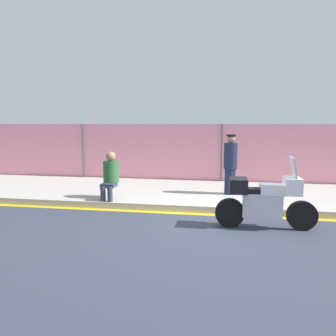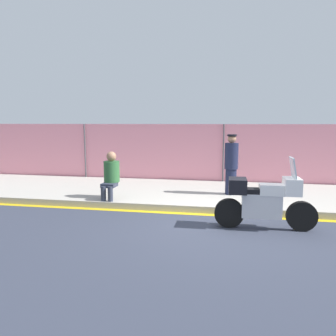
% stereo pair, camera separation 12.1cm
% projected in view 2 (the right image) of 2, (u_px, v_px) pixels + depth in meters
% --- Properties ---
extents(ground_plane, '(120.00, 120.00, 0.00)m').
position_uv_depth(ground_plane, '(219.00, 225.00, 7.06)').
color(ground_plane, '#333847').
extents(sidewalk, '(37.60, 3.60, 0.17)m').
position_uv_depth(sidewalk, '(221.00, 195.00, 9.62)').
color(sidewalk, '#ADA89E').
rests_on(sidewalk, ground_plane).
extents(curb_paint_stripe, '(37.60, 0.18, 0.01)m').
position_uv_depth(curb_paint_stripe, '(220.00, 215.00, 7.79)').
color(curb_paint_stripe, gold).
rests_on(curb_paint_stripe, ground_plane).
extents(storefront_fence, '(35.72, 0.17, 2.14)m').
position_uv_depth(storefront_fence, '(223.00, 155.00, 11.32)').
color(storefront_fence, pink).
rests_on(storefront_fence, ground_plane).
extents(motorcycle, '(2.07, 0.51, 1.51)m').
position_uv_depth(motorcycle, '(264.00, 200.00, 6.73)').
color(motorcycle, black).
rests_on(motorcycle, ground_plane).
extents(officer_standing, '(0.38, 0.38, 1.70)m').
position_uv_depth(officer_standing, '(231.00, 164.00, 9.19)').
color(officer_standing, '#191E38').
rests_on(officer_standing, sidewalk).
extents(person_seated_on_curb, '(0.42, 0.67, 1.26)m').
position_uv_depth(person_seated_on_curb, '(111.00, 173.00, 8.72)').
color(person_seated_on_curb, '#2D3342').
rests_on(person_seated_on_curb, sidewalk).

